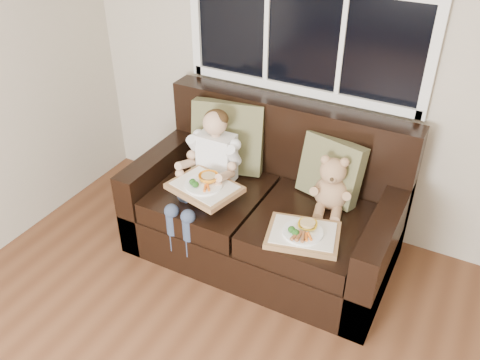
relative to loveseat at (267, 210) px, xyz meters
The scene contains 8 objects.
room_walls 2.48m from the loveseat, 72.39° to the right, with size 4.52×5.02×2.71m.
loveseat is the anchor object (origin of this frame).
pillow_left 0.56m from the loveseat, 157.86° to the left, with size 0.52×0.34×0.50m.
pillow_right 0.52m from the loveseat, 23.12° to the left, with size 0.43×0.27×0.41m.
child 0.50m from the loveseat, 162.56° to the right, with size 0.35×0.58×0.79m.
teddy_bear 0.50m from the loveseat, ahead, with size 0.25×0.30×0.38m.
tray_left 0.49m from the loveseat, 137.12° to the right, with size 0.48×0.40×0.10m.
tray_right 0.52m from the loveseat, 40.12° to the right, with size 0.47×0.40×0.09m.
Camera 1 is at (0.46, -0.46, 2.35)m, focal length 38.00 mm.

